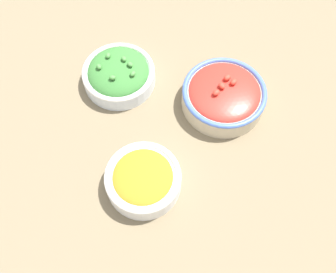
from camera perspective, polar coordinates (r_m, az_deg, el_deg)
The scene contains 4 objects.
ground_plane at distance 0.82m, azimuth 0.00°, elevation -0.97°, with size 3.00×3.00×0.00m, color #75664C.
bowl_broccoli at distance 0.89m, azimuth -7.37°, elevation 9.46°, with size 0.17×0.17×0.07m.
bowl_carrots at distance 0.75m, azimuth -3.63°, elevation -6.50°, with size 0.15×0.15×0.06m.
bowl_cherry_tomatoes at distance 0.85m, azimuth 8.64°, elevation 6.25°, with size 0.19×0.19×0.07m.
Camera 1 is at (-0.37, 0.00, 0.73)m, focal length 40.00 mm.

